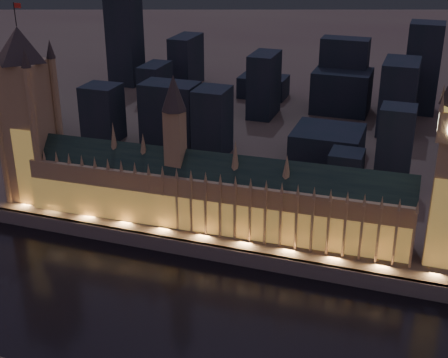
% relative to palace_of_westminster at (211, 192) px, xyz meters
% --- Properties ---
extents(ground_plane, '(2000.00, 2000.00, 0.00)m').
position_rel_palace_of_westminster_xyz_m(ground_plane, '(4.43, -61.74, -26.37)').
color(ground_plane, black).
rests_on(ground_plane, ground).
extents(north_bank, '(2000.00, 960.00, 8.00)m').
position_rel_palace_of_westminster_xyz_m(north_bank, '(4.43, 458.26, -22.37)').
color(north_bank, '#4E3835').
rests_on(north_bank, ground).
extents(embankment_wall, '(2000.00, 2.50, 8.00)m').
position_rel_palace_of_westminster_xyz_m(embankment_wall, '(4.43, -20.74, -22.37)').
color(embankment_wall, '#554E4F').
rests_on(embankment_wall, ground).
extents(palace_of_westminster, '(202.00, 26.59, 78.00)m').
position_rel_palace_of_westminster_xyz_m(palace_of_westminster, '(0.00, 0.00, 0.00)').
color(palace_of_westminster, '#917352').
rests_on(palace_of_westminster, north_bank).
extents(victoria_tower, '(31.68, 31.68, 108.06)m').
position_rel_palace_of_westminster_xyz_m(victoria_tower, '(-105.57, 0.17, 34.96)').
color(victoria_tower, '#917352').
rests_on(victoria_tower, north_bank).
extents(city_backdrop, '(477.69, 215.63, 82.75)m').
position_rel_palace_of_westminster_xyz_m(city_backdrop, '(42.45, 186.02, 5.27)').
color(city_backdrop, black).
rests_on(city_backdrop, north_bank).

